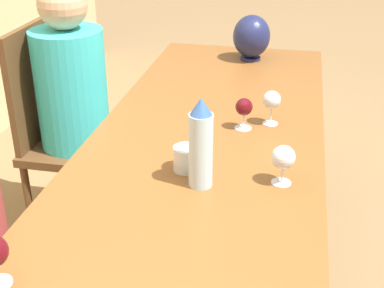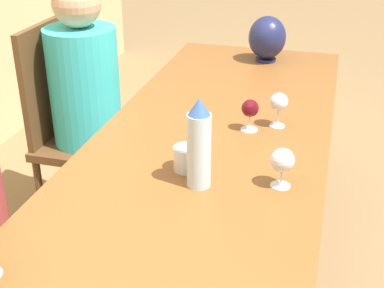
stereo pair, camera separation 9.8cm
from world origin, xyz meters
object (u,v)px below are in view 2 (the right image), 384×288
(wine_glass_3, at_px, (250,109))
(person_far, at_px, (88,102))
(wine_glass_0, at_px, (279,103))
(vase, at_px, (267,38))
(wine_glass_1, at_px, (282,161))
(water_bottle, at_px, (199,144))
(water_tumbler, at_px, (186,158))
(chair_far, at_px, (73,126))

(wine_glass_3, bearing_deg, person_far, 69.51)
(wine_glass_3, bearing_deg, wine_glass_0, -57.24)
(vase, xyz_separation_m, wine_glass_0, (-0.79, -0.16, -0.02))
(wine_glass_0, relative_size, wine_glass_1, 1.05)
(water_bottle, height_order, wine_glass_1, water_bottle)
(water_bottle, bearing_deg, water_tumbler, 37.17)
(wine_glass_3, bearing_deg, water_tumbler, 158.01)
(wine_glass_1, bearing_deg, vase, 10.43)
(wine_glass_0, bearing_deg, wine_glass_3, 122.76)
(water_bottle, distance_m, wine_glass_0, 0.53)
(wine_glass_0, xyz_separation_m, wine_glass_1, (-0.44, -0.07, -0.01))
(vase, bearing_deg, wine_glass_3, -175.77)
(wine_glass_0, xyz_separation_m, chair_far, (0.24, 1.00, -0.32))
(water_tumbler, xyz_separation_m, wine_glass_3, (0.35, -0.14, 0.04))
(water_bottle, relative_size, chair_far, 0.28)
(chair_far, bearing_deg, wine_glass_0, -103.50)
(chair_far, height_order, person_far, person_far)
(water_bottle, xyz_separation_m, vase, (1.29, -0.02, -0.02))
(water_bottle, height_order, wine_glass_3, water_bottle)
(water_tumbler, bearing_deg, water_bottle, -142.83)
(wine_glass_3, bearing_deg, water_bottle, 169.57)
(wine_glass_0, bearing_deg, person_far, 75.18)
(water_bottle, distance_m, chair_far, 1.16)
(wine_glass_0, bearing_deg, vase, 11.45)
(wine_glass_0, bearing_deg, wine_glass_1, -171.43)
(water_tumbler, height_order, wine_glass_3, wine_glass_3)
(wine_glass_1, bearing_deg, chair_far, 57.46)
(chair_far, bearing_deg, person_far, -90.00)
(water_bottle, distance_m, wine_glass_3, 0.45)
(chair_far, bearing_deg, wine_glass_1, -122.54)
(water_bottle, xyz_separation_m, wine_glass_1, (0.06, -0.24, -0.05))
(wine_glass_0, distance_m, wine_glass_1, 0.44)
(water_tumbler, xyz_separation_m, vase, (1.21, -0.08, 0.08))
(water_tumbler, height_order, wine_glass_0, wine_glass_0)
(wine_glass_0, distance_m, chair_far, 1.07)
(water_tumbler, height_order, chair_far, chair_far)
(water_tumbler, bearing_deg, person_far, 45.42)
(vase, bearing_deg, water_tumbler, 176.22)
(vase, xyz_separation_m, person_far, (-0.55, 0.74, -0.21))
(water_tumbler, height_order, vase, vase)
(water_tumbler, xyz_separation_m, wine_glass_1, (-0.02, -0.31, 0.05))
(chair_far, relative_size, person_far, 0.83)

